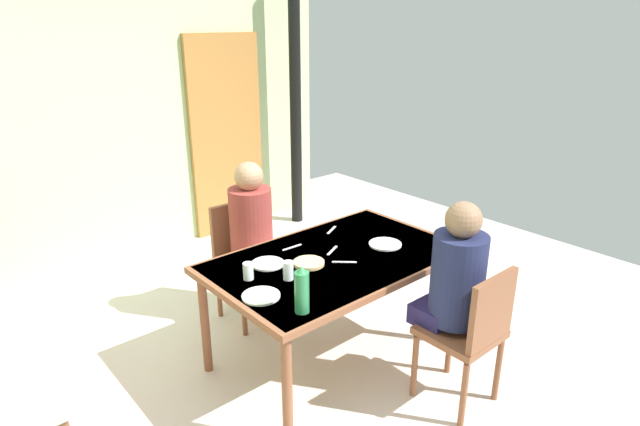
{
  "coord_description": "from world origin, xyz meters",
  "views": [
    {
      "loc": [
        -1.71,
        -2.11,
        2.13
      ],
      "look_at": [
        0.32,
        0.23,
        0.98
      ],
      "focal_mm": 29.62,
      "sensor_mm": 36.0,
      "label": 1
    }
  ],
  "objects_px": {
    "chair_far_diner": "(243,254)",
    "person_far_diner": "(252,223)",
    "dining_table": "(336,266)",
    "person_near_diner": "(456,276)",
    "water_bottle_green_near": "(302,291)",
    "chair_near_diner": "(472,330)"
  },
  "relations": [
    {
      "from": "dining_table",
      "to": "water_bottle_green_near",
      "type": "relative_size",
      "value": 6.13
    },
    {
      "from": "chair_near_diner",
      "to": "chair_far_diner",
      "type": "bearing_deg",
      "value": 103.49
    },
    {
      "from": "water_bottle_green_near",
      "to": "chair_far_diner",
      "type": "bearing_deg",
      "value": 70.68
    },
    {
      "from": "chair_near_diner",
      "to": "chair_far_diner",
      "type": "distance_m",
      "value": 1.73
    },
    {
      "from": "person_far_diner",
      "to": "chair_far_diner",
      "type": "bearing_deg",
      "value": -90.0
    },
    {
      "from": "dining_table",
      "to": "person_far_diner",
      "type": "xyz_separation_m",
      "value": [
        -0.15,
        0.71,
        0.12
      ]
    },
    {
      "from": "chair_far_diner",
      "to": "person_near_diner",
      "type": "relative_size",
      "value": 1.13
    },
    {
      "from": "chair_near_diner",
      "to": "person_near_diner",
      "type": "distance_m",
      "value": 0.31
    },
    {
      "from": "dining_table",
      "to": "person_near_diner",
      "type": "xyz_separation_m",
      "value": [
        0.26,
        -0.71,
        0.12
      ]
    },
    {
      "from": "chair_far_diner",
      "to": "person_far_diner",
      "type": "xyz_separation_m",
      "value": [
        -0.0,
        -0.14,
        0.28
      ]
    },
    {
      "from": "dining_table",
      "to": "chair_far_diner",
      "type": "height_order",
      "value": "chair_far_diner"
    },
    {
      "from": "person_near_diner",
      "to": "water_bottle_green_near",
      "type": "xyz_separation_m",
      "value": [
        -0.83,
        0.33,
        0.07
      ]
    },
    {
      "from": "dining_table",
      "to": "water_bottle_green_near",
      "type": "xyz_separation_m",
      "value": [
        -0.57,
        -0.37,
        0.18
      ]
    },
    {
      "from": "chair_near_diner",
      "to": "person_far_diner",
      "type": "bearing_deg",
      "value": 104.63
    },
    {
      "from": "person_far_diner",
      "to": "chair_near_diner",
      "type": "bearing_deg",
      "value": 104.63
    },
    {
      "from": "dining_table",
      "to": "person_far_diner",
      "type": "height_order",
      "value": "person_far_diner"
    },
    {
      "from": "chair_near_diner",
      "to": "person_near_diner",
      "type": "height_order",
      "value": "person_near_diner"
    },
    {
      "from": "person_near_diner",
      "to": "water_bottle_green_near",
      "type": "bearing_deg",
      "value": 158.01
    },
    {
      "from": "water_bottle_green_near",
      "to": "person_far_diner",
      "type": "bearing_deg",
      "value": 68.45
    },
    {
      "from": "chair_near_diner",
      "to": "water_bottle_green_near",
      "type": "height_order",
      "value": "water_bottle_green_near"
    },
    {
      "from": "dining_table",
      "to": "person_far_diner",
      "type": "distance_m",
      "value": 0.73
    },
    {
      "from": "dining_table",
      "to": "chair_near_diner",
      "type": "relative_size",
      "value": 1.81
    }
  ]
}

